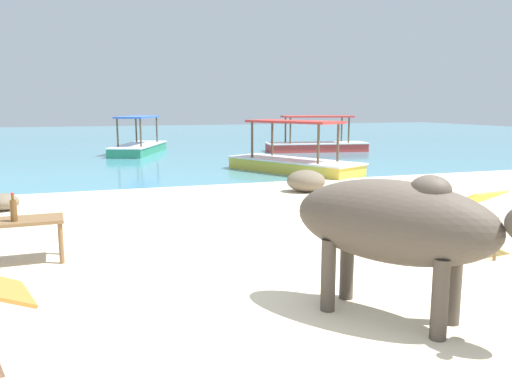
% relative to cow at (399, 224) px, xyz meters
% --- Properties ---
extents(sand_beach, '(18.00, 14.00, 0.04)m').
position_rel_cow_xyz_m(sand_beach, '(-0.12, 0.10, -0.78)').
color(sand_beach, beige).
rests_on(sand_beach, ground).
extents(water_surface, '(60.00, 36.00, 0.03)m').
position_rel_cow_xyz_m(water_surface, '(-0.12, 22.10, -0.80)').
color(water_surface, teal).
rests_on(water_surface, ground).
extents(cow, '(1.51, 1.90, 1.15)m').
position_rel_cow_xyz_m(cow, '(0.00, 0.00, 0.00)').
color(cow, '#4C4238').
rests_on(cow, sand_beach).
extents(low_bench_table, '(0.78, 0.48, 0.47)m').
position_rel_cow_xyz_m(low_bench_table, '(-2.85, 2.50, -0.37)').
color(low_bench_table, brown).
rests_on(low_bench_table, sand_beach).
extents(bottle, '(0.07, 0.07, 0.30)m').
position_rel_cow_xyz_m(bottle, '(-2.94, 2.42, -0.17)').
color(bottle, brown).
rests_on(bottle, low_bench_table).
extents(deck_chair_far, '(0.63, 0.83, 0.68)m').
position_rel_cow_xyz_m(deck_chair_far, '(2.10, 1.36, -0.37)').
color(deck_chair_far, brown).
rests_on(deck_chair_far, sand_beach).
extents(shore_rock_large, '(0.66, 0.68, 0.27)m').
position_rel_cow_xyz_m(shore_rock_large, '(-3.48, 5.61, -0.62)').
color(shore_rock_large, '#756651').
rests_on(shore_rock_large, sand_beach).
extents(shore_rock_medium, '(0.91, 0.83, 0.42)m').
position_rel_cow_xyz_m(shore_rock_medium, '(1.78, 5.69, -0.55)').
color(shore_rock_medium, '#756651').
rests_on(shore_rock_medium, sand_beach).
extents(boat_red, '(3.81, 1.70, 1.29)m').
position_rel_cow_xyz_m(boat_red, '(5.87, 13.89, -0.51)').
color(boat_red, '#C63833').
rests_on(boat_red, water_surface).
extents(boat_green, '(2.43, 3.84, 1.29)m').
position_rel_cow_xyz_m(boat_green, '(-0.37, 15.12, -0.51)').
color(boat_green, '#338E66').
rests_on(boat_green, water_surface).
extents(boat_yellow, '(2.69, 3.80, 1.29)m').
position_rel_cow_xyz_m(boat_yellow, '(2.78, 8.70, -0.51)').
color(boat_yellow, gold).
rests_on(boat_yellow, water_surface).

